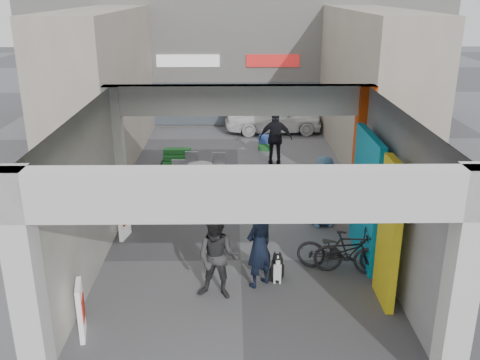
{
  "coord_description": "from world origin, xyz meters",
  "views": [
    {
      "loc": [
        -0.15,
        -10.43,
        5.65
      ],
      "look_at": [
        -0.0,
        1.0,
        1.52
      ],
      "focal_mm": 40.0,
      "sensor_mm": 36.0,
      "label": 1
    }
  ],
  "objects_px": {
    "man_crates": "(276,138)",
    "bicycle_rear": "(351,252)",
    "border_collie": "(277,269)",
    "man_elderly": "(324,191)",
    "man_with_dog": "(259,246)",
    "cafe_set": "(197,176)",
    "produce_stand": "(177,162)",
    "white_van": "(273,116)",
    "bicycle_front": "(340,250)",
    "man_back_turned": "(218,258)"
  },
  "relations": [
    {
      "from": "man_crates",
      "to": "bicycle_rear",
      "type": "xyz_separation_m",
      "value": [
        1.04,
        -7.25,
        -0.46
      ]
    },
    {
      "from": "border_collie",
      "to": "man_elderly",
      "type": "bearing_deg",
      "value": 81.2
    },
    {
      "from": "man_with_dog",
      "to": "man_crates",
      "type": "relative_size",
      "value": 0.92
    },
    {
      "from": "cafe_set",
      "to": "produce_stand",
      "type": "relative_size",
      "value": 1.46
    },
    {
      "from": "man_elderly",
      "to": "white_van",
      "type": "height_order",
      "value": "man_elderly"
    },
    {
      "from": "bicycle_front",
      "to": "white_van",
      "type": "xyz_separation_m",
      "value": [
        -0.56,
        11.5,
        0.2
      ]
    },
    {
      "from": "produce_stand",
      "to": "man_crates",
      "type": "bearing_deg",
      "value": 6.22
    },
    {
      "from": "bicycle_rear",
      "to": "white_van",
      "type": "relative_size",
      "value": 0.4
    },
    {
      "from": "bicycle_rear",
      "to": "border_collie",
      "type": "bearing_deg",
      "value": 106.07
    },
    {
      "from": "man_with_dog",
      "to": "man_elderly",
      "type": "height_order",
      "value": "man_elderly"
    },
    {
      "from": "cafe_set",
      "to": "man_with_dog",
      "type": "distance_m",
      "value": 5.94
    },
    {
      "from": "produce_stand",
      "to": "white_van",
      "type": "distance_m",
      "value": 5.99
    },
    {
      "from": "man_crates",
      "to": "bicycle_rear",
      "type": "bearing_deg",
      "value": 102.08
    },
    {
      "from": "border_collie",
      "to": "man_with_dog",
      "type": "distance_m",
      "value": 0.72
    },
    {
      "from": "cafe_set",
      "to": "white_van",
      "type": "xyz_separation_m",
      "value": [
        2.74,
        6.36,
        0.34
      ]
    },
    {
      "from": "man_crates",
      "to": "cafe_set",
      "type": "bearing_deg",
      "value": 43.25
    },
    {
      "from": "border_collie",
      "to": "man_elderly",
      "type": "height_order",
      "value": "man_elderly"
    },
    {
      "from": "man_with_dog",
      "to": "border_collie",
      "type": "bearing_deg",
      "value": 163.01
    },
    {
      "from": "produce_stand",
      "to": "man_back_turned",
      "type": "relative_size",
      "value": 0.64
    },
    {
      "from": "cafe_set",
      "to": "man_back_turned",
      "type": "distance_m",
      "value": 6.19
    },
    {
      "from": "cafe_set",
      "to": "bicycle_rear",
      "type": "xyz_separation_m",
      "value": [
        3.54,
        -5.2,
        0.14
      ]
    },
    {
      "from": "cafe_set",
      "to": "white_van",
      "type": "distance_m",
      "value": 6.93
    },
    {
      "from": "cafe_set",
      "to": "bicycle_rear",
      "type": "bearing_deg",
      "value": -55.76
    },
    {
      "from": "bicycle_front",
      "to": "bicycle_rear",
      "type": "distance_m",
      "value": 0.24
    },
    {
      "from": "man_crates",
      "to": "bicycle_front",
      "type": "bearing_deg",
      "value": 100.33
    },
    {
      "from": "bicycle_rear",
      "to": "man_back_turned",
      "type": "bearing_deg",
      "value": 112.59
    },
    {
      "from": "man_back_turned",
      "to": "bicycle_front",
      "type": "height_order",
      "value": "man_back_turned"
    },
    {
      "from": "border_collie",
      "to": "white_van",
      "type": "xyz_separation_m",
      "value": [
        0.78,
        11.89,
        0.4
      ]
    },
    {
      "from": "man_with_dog",
      "to": "bicycle_rear",
      "type": "distance_m",
      "value": 2.05
    },
    {
      "from": "man_with_dog",
      "to": "white_van",
      "type": "xyz_separation_m",
      "value": [
        1.15,
        12.05,
        -0.19
      ]
    },
    {
      "from": "man_elderly",
      "to": "bicycle_rear",
      "type": "relative_size",
      "value": 1.15
    },
    {
      "from": "man_back_turned",
      "to": "bicycle_front",
      "type": "xyz_separation_m",
      "value": [
        2.53,
        0.99,
        -0.36
      ]
    },
    {
      "from": "man_elderly",
      "to": "bicycle_front",
      "type": "bearing_deg",
      "value": -99.64
    },
    {
      "from": "cafe_set",
      "to": "border_collie",
      "type": "height_order",
      "value": "cafe_set"
    },
    {
      "from": "man_elderly",
      "to": "white_van",
      "type": "relative_size",
      "value": 0.46
    },
    {
      "from": "man_back_turned",
      "to": "bicycle_rear",
      "type": "height_order",
      "value": "man_back_turned"
    },
    {
      "from": "cafe_set",
      "to": "bicycle_rear",
      "type": "distance_m",
      "value": 6.29
    },
    {
      "from": "produce_stand",
      "to": "man_elderly",
      "type": "bearing_deg",
      "value": -49.87
    },
    {
      "from": "man_with_dog",
      "to": "man_elderly",
      "type": "xyz_separation_m",
      "value": [
        1.73,
        2.91,
        0.04
      ]
    },
    {
      "from": "man_back_turned",
      "to": "man_elderly",
      "type": "distance_m",
      "value": 4.19
    },
    {
      "from": "border_collie",
      "to": "man_with_dog",
      "type": "relative_size",
      "value": 0.4
    },
    {
      "from": "man_with_dog",
      "to": "bicycle_front",
      "type": "relative_size",
      "value": 0.96
    },
    {
      "from": "man_crates",
      "to": "bicycle_front",
      "type": "distance_m",
      "value": 7.24
    },
    {
      "from": "man_crates",
      "to": "bicycle_front",
      "type": "height_order",
      "value": "man_crates"
    },
    {
      "from": "man_back_turned",
      "to": "bicycle_rear",
      "type": "xyz_separation_m",
      "value": [
        2.76,
        0.93,
        -0.37
      ]
    },
    {
      "from": "cafe_set",
      "to": "man_crates",
      "type": "height_order",
      "value": "man_crates"
    },
    {
      "from": "cafe_set",
      "to": "man_elderly",
      "type": "height_order",
      "value": "man_elderly"
    },
    {
      "from": "man_elderly",
      "to": "bicycle_rear",
      "type": "height_order",
      "value": "man_elderly"
    },
    {
      "from": "man_elderly",
      "to": "man_back_turned",
      "type": "bearing_deg",
      "value": -136.58
    },
    {
      "from": "man_with_dog",
      "to": "bicycle_front",
      "type": "distance_m",
      "value": 1.85
    }
  ]
}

